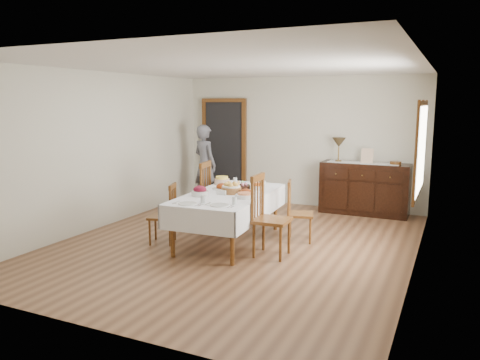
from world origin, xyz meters
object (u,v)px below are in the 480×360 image
at_px(chair_right_far, 297,211).
at_px(person, 205,162).
at_px(chair_right_near, 268,215).
at_px(chair_left_far, 197,195).
at_px(sideboard, 365,188).
at_px(chair_left_near, 165,213).
at_px(dining_table, 229,199).
at_px(table_lamp, 339,143).

distance_m(chair_right_far, person, 3.15).
bearing_deg(chair_right_near, chair_left_far, 60.62).
distance_m(chair_right_near, person, 3.56).
bearing_deg(chair_right_far, chair_left_far, 73.81).
height_order(chair_right_far, sideboard, sideboard).
height_order(chair_left_near, chair_left_far, chair_left_far).
xyz_separation_m(chair_left_far, person, (-0.82, 1.75, 0.31)).
xyz_separation_m(chair_left_far, chair_right_far, (1.75, -0.01, -0.10)).
relative_size(chair_right_near, chair_right_far, 1.21).
relative_size(dining_table, sideboard, 1.39).
bearing_deg(person, sideboard, -148.81).
height_order(chair_right_far, person, person).
relative_size(dining_table, chair_right_near, 2.00).
distance_m(chair_left_far, chair_right_near, 1.81).
bearing_deg(sideboard, chair_left_near, -126.93).
bearing_deg(person, chair_right_near, 156.27).
bearing_deg(chair_right_near, table_lamp, -6.50).
bearing_deg(chair_right_near, person, 41.37).
bearing_deg(chair_left_near, dining_table, 98.35).
xyz_separation_m(chair_left_near, chair_right_near, (1.61, 0.11, 0.11)).
bearing_deg(chair_left_far, dining_table, 50.85).
relative_size(chair_left_near, chair_right_far, 0.97).
bearing_deg(chair_left_far, chair_right_near, 54.23).
height_order(chair_left_far, person, person).
bearing_deg(person, chair_right_far, 168.83).
bearing_deg(chair_left_near, table_lamp, 130.22).
bearing_deg(chair_left_far, chair_right_far, 81.67).
bearing_deg(chair_left_near, chair_left_far, 160.71).
relative_size(chair_left_near, chair_right_near, 0.80).
distance_m(chair_right_near, sideboard, 3.13).
relative_size(chair_right_near, table_lamp, 2.44).
bearing_deg(person, table_lamp, -147.96).
xyz_separation_m(chair_left_near, sideboard, (2.37, 3.15, 0.03)).
xyz_separation_m(chair_right_near, sideboard, (0.76, 3.04, -0.08)).
relative_size(dining_table, chair_left_far, 2.00).
bearing_deg(chair_right_near, chair_right_far, -11.97).
relative_size(chair_left_near, person, 0.52).
distance_m(dining_table, sideboard, 3.11).
xyz_separation_m(dining_table, chair_right_far, (0.91, 0.50, -0.19)).
bearing_deg(chair_right_far, chair_left_near, 102.22).
distance_m(chair_left_far, table_lamp, 2.95).
relative_size(chair_left_near, chair_left_far, 0.80).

